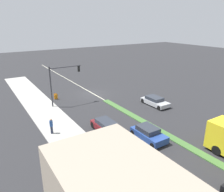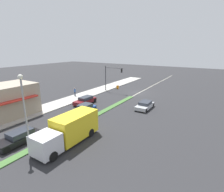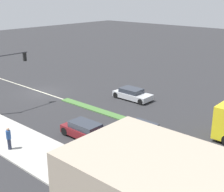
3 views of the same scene
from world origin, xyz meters
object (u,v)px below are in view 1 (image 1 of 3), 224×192
traffic_signal_main (60,79)px  sedan_maroon (107,127)px  warning_aframe_sign (56,96)px  sedan_silver (155,101)px  pedestrian (51,126)px  coupe_blue (149,134)px

traffic_signal_main → sedan_maroon: traffic_signal_main is taller
warning_aframe_sign → sedan_silver: 14.98m
traffic_signal_main → pedestrian: (3.99, 7.58, -2.89)m
warning_aframe_sign → sedan_silver: bearing=137.6°
traffic_signal_main → coupe_blue: 14.76m
pedestrian → warning_aframe_sign: (-4.06, -10.56, -0.59)m
traffic_signal_main → pedestrian: size_ratio=3.31×
coupe_blue → traffic_signal_main: bearing=-74.2°
warning_aframe_sign → sedan_maroon: (-1.05, 13.36, 0.22)m
coupe_blue → sedan_maroon: coupe_blue is taller
sedan_silver → sedan_maroon: sedan_maroon is taller
sedan_maroon → pedestrian: bearing=-28.7°
sedan_silver → sedan_maroon: (10.00, 3.26, 0.06)m
warning_aframe_sign → sedan_silver: sedan_silver is taller
sedan_silver → pedestrian: bearing=1.7°
traffic_signal_main → coupe_blue: traffic_signal_main is taller
coupe_blue → sedan_maroon: size_ratio=0.84×
traffic_signal_main → sedan_silver: 13.62m
pedestrian → sedan_maroon: bearing=151.3°
sedan_silver → coupe_blue: bearing=43.1°
coupe_blue → sedan_maroon: 4.46m
traffic_signal_main → coupe_blue: (-3.92, 13.85, -3.26)m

